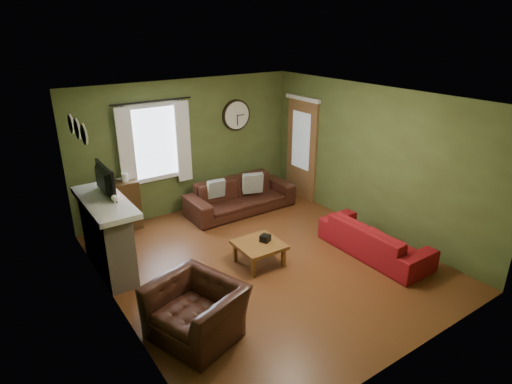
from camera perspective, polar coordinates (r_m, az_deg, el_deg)
floor at (r=6.94m, az=1.21°, el=-9.27°), size 4.60×5.20×0.00m
ceiling at (r=6.03m, az=1.40°, el=12.41°), size 4.60×5.20×0.00m
wall_left at (r=5.46m, az=-18.75°, el=-4.16°), size 0.00×5.20×2.60m
wall_right at (r=7.87m, az=15.06°, el=4.18°), size 0.00×5.20×2.60m
wall_back at (r=8.51m, az=-9.03°, el=5.97°), size 4.60×0.00×2.60m
wall_front at (r=4.72m, az=20.27°, el=-8.63°), size 4.60×0.00×2.60m
fireplace at (r=6.84m, az=-19.21°, el=-5.86°), size 0.40×1.40×1.10m
firebox at (r=6.99m, az=-17.46°, el=-7.31°), size 0.04×0.60×0.55m
mantel at (r=6.60m, az=-19.59°, el=-1.25°), size 0.58×1.60×0.08m
tv at (r=6.67m, az=-20.01°, el=0.90°), size 0.08×0.60×0.35m
tv_screen at (r=6.67m, az=-19.42°, el=1.49°), size 0.02×0.62×0.36m
medallion_left at (r=5.90m, az=-21.95°, el=7.16°), size 0.28×0.28×0.03m
medallion_mid at (r=6.23m, az=-22.73°, el=7.77°), size 0.28×0.28×0.03m
medallion_right at (r=6.57m, az=-23.43°, el=8.31°), size 0.28×0.28×0.03m
window_pane at (r=8.17m, az=-13.49°, el=6.44°), size 1.00×0.02×1.30m
curtain_rod at (r=7.92m, az=-13.70°, el=11.66°), size 0.03×0.03×1.50m
curtain_left at (r=7.92m, az=-16.87°, el=5.24°), size 0.28×0.04×1.55m
curtain_right at (r=8.30m, az=-9.66°, el=6.61°), size 0.28×0.04×1.55m
wall_clock at (r=8.86m, az=-2.59°, el=10.18°), size 0.64×0.06×0.64m
door at (r=9.17m, az=6.08°, el=5.65°), size 0.05×0.90×2.10m
bookshelf at (r=8.11m, az=-17.97°, el=-1.96°), size 0.78×0.33×0.92m
book at (r=8.04m, az=-17.79°, el=1.71°), size 0.27×0.30×0.02m
sofa_brown at (r=8.60m, az=-2.11°, el=-0.50°), size 2.19×0.86×0.64m
pillow_left at (r=8.36m, az=-5.35°, el=0.45°), size 0.36×0.14×0.35m
pillow_right at (r=8.61m, az=-0.45°, el=1.19°), size 0.43×0.25×0.41m
sofa_red at (r=7.29m, az=15.52°, el=-6.03°), size 0.74×1.90×0.56m
armchair at (r=5.39m, az=-7.99°, el=-15.40°), size 1.21×1.29×0.68m
coffee_table at (r=6.80m, az=0.39°, el=-8.20°), size 0.71×0.71×0.37m
tissue_box at (r=6.75m, az=1.25°, el=-6.34°), size 0.18×0.18×0.11m
wine_glass_a at (r=6.07m, az=-18.17°, el=-1.57°), size 0.08×0.08×0.22m
wine_glass_b at (r=6.12m, az=-18.33°, el=-1.39°), size 0.08×0.08×0.22m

